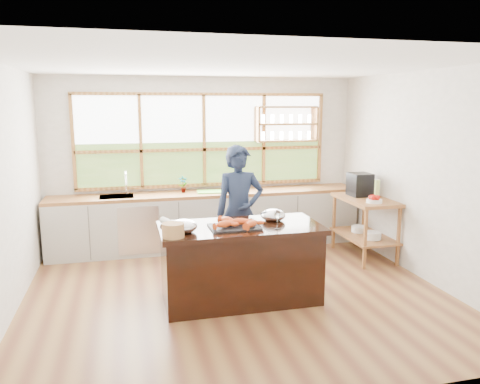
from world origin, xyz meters
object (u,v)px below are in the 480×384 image
object	(u,v)px
cook	(239,212)
espresso_machine	(360,184)
island	(240,263)
wicker_basket	(173,230)

from	to	relation	value
cook	espresso_machine	distance (m)	2.10
island	espresso_machine	size ratio (longest dim) A/B	5.35
island	espresso_machine	world-z (taller)	espresso_machine
island	cook	bearing A→B (deg)	77.00
wicker_basket	island	bearing A→B (deg)	20.39
island	wicker_basket	bearing A→B (deg)	-159.61
island	wicker_basket	xyz separation A→B (m)	(-0.80, -0.30, 0.52)
island	espresso_machine	bearing A→B (deg)	30.64
espresso_machine	cook	bearing A→B (deg)	-165.71
cook	wicker_basket	distance (m)	1.42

